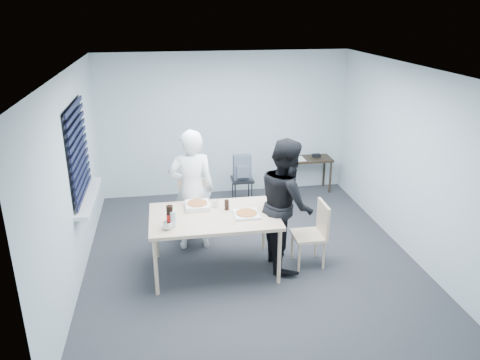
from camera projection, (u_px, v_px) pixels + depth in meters
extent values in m
plane|color=#2A2A2F|center=(249.00, 256.00, 6.64)|extent=(5.00, 5.00, 0.00)
plane|color=white|center=(251.00, 69.00, 5.72)|extent=(5.00, 5.00, 0.00)
plane|color=silver|center=(225.00, 125.00, 8.49)|extent=(4.50, 0.00, 4.50)
plane|color=silver|center=(306.00, 268.00, 3.87)|extent=(4.50, 0.00, 4.50)
plane|color=silver|center=(73.00, 179.00, 5.83)|extent=(0.00, 5.00, 5.00)
plane|color=silver|center=(408.00, 161.00, 6.53)|extent=(0.00, 5.00, 5.00)
plane|color=black|center=(77.00, 151.00, 6.12)|extent=(0.00, 1.30, 1.30)
cube|color=black|center=(79.00, 151.00, 6.12)|extent=(0.04, 1.30, 1.25)
cube|color=silver|center=(89.00, 197.00, 6.36)|extent=(0.18, 1.42, 0.05)
cube|color=beige|center=(214.00, 217.00, 6.03)|extent=(1.65, 1.04, 0.04)
cylinder|color=beige|center=(156.00, 267.00, 5.62)|extent=(0.05, 0.05, 0.76)
cylinder|color=beige|center=(156.00, 233.00, 6.48)|extent=(0.05, 0.05, 0.76)
cylinder|color=beige|center=(279.00, 257.00, 5.86)|extent=(0.05, 0.05, 0.76)
cylinder|color=beige|center=(264.00, 225.00, 6.71)|extent=(0.05, 0.05, 0.76)
cube|color=beige|center=(194.00, 212.00, 7.00)|extent=(0.42, 0.42, 0.04)
cube|color=beige|center=(192.00, 193.00, 7.09)|extent=(0.42, 0.04, 0.44)
cylinder|color=beige|center=(184.00, 232.00, 6.89)|extent=(0.03, 0.03, 0.41)
cylinder|color=beige|center=(182.00, 222.00, 7.21)|extent=(0.03, 0.03, 0.41)
cylinder|color=beige|center=(207.00, 230.00, 6.94)|extent=(0.03, 0.03, 0.41)
cylinder|color=beige|center=(204.00, 220.00, 7.26)|extent=(0.03, 0.03, 0.41)
cube|color=beige|center=(309.00, 236.00, 6.29)|extent=(0.42, 0.42, 0.04)
cube|color=beige|center=(323.00, 218.00, 6.23)|extent=(0.04, 0.42, 0.44)
cylinder|color=beige|center=(299.00, 258.00, 6.18)|extent=(0.03, 0.03, 0.41)
cylinder|color=beige|center=(292.00, 245.00, 6.50)|extent=(0.03, 0.03, 0.41)
cylinder|color=beige|center=(324.00, 255.00, 6.24)|extent=(0.03, 0.03, 0.41)
cylinder|color=beige|center=(316.00, 243.00, 6.55)|extent=(0.03, 0.03, 0.41)
imported|color=white|center=(192.00, 190.00, 6.60)|extent=(0.65, 0.42, 1.77)
imported|color=black|center=(286.00, 204.00, 6.15)|extent=(0.47, 0.86, 1.77)
cube|color=#332619|center=(305.00, 159.00, 8.75)|extent=(0.97, 0.43, 0.04)
cylinder|color=#332619|center=(284.00, 180.00, 8.63)|extent=(0.04, 0.04, 0.61)
cylinder|color=#332619|center=(279.00, 174.00, 8.96)|extent=(0.04, 0.04, 0.61)
cylinder|color=#332619|center=(330.00, 177.00, 8.77)|extent=(0.04, 0.04, 0.61)
cylinder|color=#332619|center=(324.00, 171.00, 9.10)|extent=(0.04, 0.04, 0.61)
cube|color=black|center=(242.00, 179.00, 8.12)|extent=(0.37, 0.37, 0.04)
cylinder|color=black|center=(235.00, 197.00, 8.06)|extent=(0.04, 0.04, 0.47)
cylinder|color=black|center=(233.00, 191.00, 8.32)|extent=(0.04, 0.04, 0.47)
cylinder|color=black|center=(252.00, 196.00, 8.10)|extent=(0.04, 0.04, 0.47)
cylinder|color=black|center=(249.00, 190.00, 8.37)|extent=(0.04, 0.04, 0.47)
cube|color=slate|center=(242.00, 167.00, 8.04)|extent=(0.30, 0.16, 0.42)
cube|color=slate|center=(243.00, 172.00, 7.96)|extent=(0.22, 0.06, 0.20)
cube|color=white|center=(197.00, 207.00, 6.22)|extent=(0.31, 0.31, 0.03)
cube|color=white|center=(197.00, 205.00, 6.21)|extent=(0.31, 0.31, 0.03)
cylinder|color=#CC7F38|center=(197.00, 203.00, 6.20)|extent=(0.27, 0.27, 0.01)
cube|color=white|center=(246.00, 214.00, 6.00)|extent=(0.32, 0.32, 0.03)
cylinder|color=#CC7F38|center=(246.00, 213.00, 5.99)|extent=(0.27, 0.27, 0.01)
imported|color=white|center=(168.00, 225.00, 5.63)|extent=(0.17, 0.17, 0.10)
imported|color=white|center=(215.00, 203.00, 6.25)|extent=(0.10, 0.10, 0.09)
cylinder|color=black|center=(227.00, 205.00, 6.16)|extent=(0.07, 0.07, 0.13)
cylinder|color=black|center=(170.00, 216.00, 5.66)|extent=(0.08, 0.08, 0.27)
cylinder|color=red|center=(170.00, 218.00, 5.67)|extent=(0.09, 0.09, 0.09)
cylinder|color=silver|center=(173.00, 219.00, 5.67)|extent=(0.11, 0.11, 0.20)
torus|color=red|center=(233.00, 223.00, 5.79)|extent=(0.06, 0.06, 0.00)
cube|color=white|center=(298.00, 159.00, 8.70)|extent=(0.33, 0.38, 0.01)
cube|color=black|center=(316.00, 156.00, 8.79)|extent=(0.17, 0.15, 0.06)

